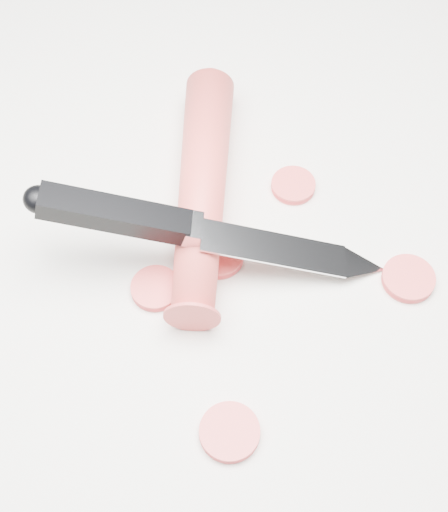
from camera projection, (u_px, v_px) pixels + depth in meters
ground at (241, 222)px, 0.48m from camera, size 2.40×2.40×0.00m
carrot at (202, 189)px, 0.47m from camera, size 0.14×0.16×0.03m
carrot_slice_0 at (408, 279)px, 0.45m from camera, size 0.03×0.03×0.01m
carrot_slice_1 at (219, 255)px, 0.46m from camera, size 0.03×0.03×0.01m
carrot_slice_2 at (293, 185)px, 0.49m from camera, size 0.03×0.03×0.01m
carrot_slice_3 at (155, 288)px, 0.45m from camera, size 0.03×0.03×0.01m
carrot_slice_4 at (230, 432)px, 0.40m from camera, size 0.03×0.03×0.01m
kitchen_knife at (214, 230)px, 0.43m from camera, size 0.19×0.16×0.07m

